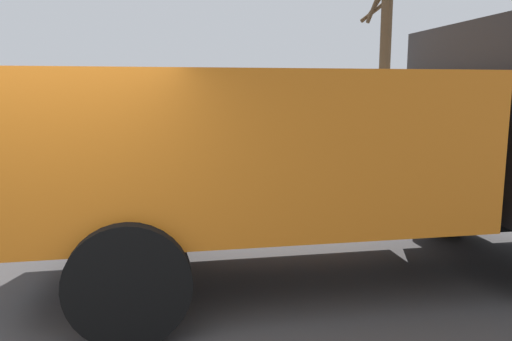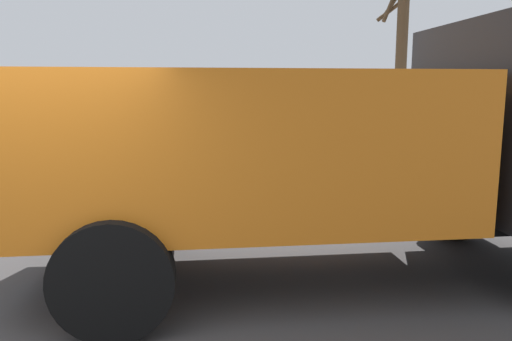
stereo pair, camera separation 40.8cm
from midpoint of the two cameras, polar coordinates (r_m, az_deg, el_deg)
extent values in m
cube|color=#99968E|center=(10.64, -14.87, -2.66)|extent=(36.00, 5.00, 0.15)
cylinder|color=red|center=(9.65, -13.63, -1.34)|extent=(0.19, 0.19, 0.67)
sphere|color=red|center=(9.59, -13.71, 0.95)|extent=(0.22, 0.22, 0.22)
cylinder|color=red|center=(9.46, -13.73, -1.05)|extent=(0.09, 0.15, 0.09)
cylinder|color=red|center=(9.80, -13.57, -0.69)|extent=(0.09, 0.15, 0.09)
cylinder|color=red|center=(9.48, -13.71, -1.53)|extent=(0.10, 0.15, 0.10)
torus|color=black|center=(9.13, -12.24, -0.18)|extent=(1.21, 0.43, 1.20)
cube|color=orange|center=(5.57, -0.29, 2.96)|extent=(4.88, 2.65, 1.60)
cube|color=black|center=(5.98, 10.30, -5.85)|extent=(7.03, 1.13, 0.24)
cylinder|color=black|center=(8.05, 23.41, -3.44)|extent=(1.11, 0.34, 1.10)
cylinder|color=black|center=(6.97, -11.39, -4.72)|extent=(1.11, 0.34, 1.10)
cylinder|color=black|center=(4.60, -13.72, -12.20)|extent=(1.11, 0.34, 1.10)
cylinder|color=#4C3823|center=(12.97, 17.15, 9.26)|extent=(0.28, 0.28, 4.32)
cylinder|color=#4C3823|center=(13.59, 16.85, 17.81)|extent=(1.04, 0.21, 0.83)
camera|label=1|loc=(0.20, -88.30, 0.28)|focal=34.67mm
camera|label=2|loc=(0.20, 91.70, -0.28)|focal=34.67mm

